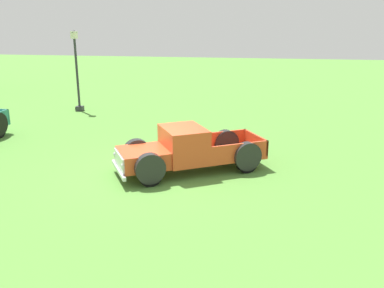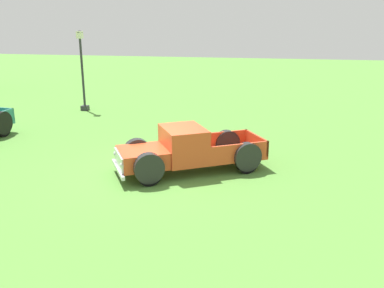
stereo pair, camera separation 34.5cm
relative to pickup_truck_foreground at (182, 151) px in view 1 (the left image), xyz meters
name	(u,v)px [view 1 (the left image)]	position (x,y,z in m)	size (l,w,h in m)	color
ground_plane	(161,172)	(-0.18, 0.67, -0.70)	(80.00, 80.00, 0.00)	#548C38
pickup_truck_foreground	(182,151)	(0.00, 0.00, 0.00)	(3.84, 5.00, 1.47)	#D14723
lamp_post_near	(77,69)	(8.25, 7.05, 1.49)	(0.36, 0.36, 4.18)	#2D2D33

